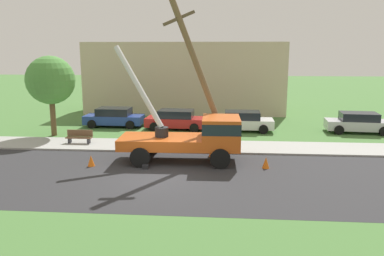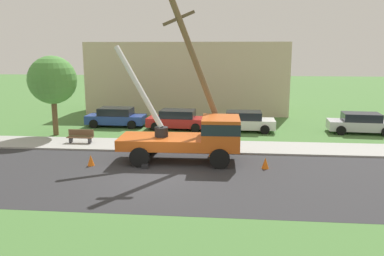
{
  "view_description": "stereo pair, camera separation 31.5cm",
  "coord_description": "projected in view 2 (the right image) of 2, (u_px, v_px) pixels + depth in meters",
  "views": [
    {
      "loc": [
        2.96,
        -17.08,
        5.74
      ],
      "look_at": [
        1.28,
        3.83,
        1.55
      ],
      "focal_mm": 36.73,
      "sensor_mm": 36.0,
      "label": 1
    },
    {
      "loc": [
        3.27,
        -17.05,
        5.74
      ],
      "look_at": [
        1.28,
        3.83,
        1.55
      ],
      "focal_mm": 36.73,
      "sensor_mm": 36.0,
      "label": 2
    }
  ],
  "objects": [
    {
      "name": "leaning_utility_pole",
      "position": [
        201.0,
        77.0,
        20.87
      ],
      "size": [
        3.7,
        2.1,
        8.43
      ],
      "color": "brown",
      "rests_on": "ground"
    },
    {
      "name": "lowrise_building_backdrop",
      "position": [
        188.0,
        77.0,
        36.93
      ],
      "size": [
        18.0,
        6.0,
        6.4
      ],
      "primitive_type": "cube",
      "color": "#C6B293",
      "rests_on": "ground"
    },
    {
      "name": "roadside_tree_near",
      "position": [
        52.0,
        80.0,
        26.17
      ],
      "size": [
        3.21,
        3.21,
        5.37
      ],
      "color": "brown",
      "rests_on": "ground"
    },
    {
      "name": "parked_sedan_silver",
      "position": [
        361.0,
        123.0,
        27.37
      ],
      "size": [
        4.53,
        2.24,
        1.42
      ],
      "color": "#B7B7BF",
      "rests_on": "ground"
    },
    {
      "name": "parked_sedan_red",
      "position": [
        178.0,
        120.0,
        28.73
      ],
      "size": [
        4.5,
        2.19,
        1.42
      ],
      "color": "#B21E1E",
      "rests_on": "ground"
    },
    {
      "name": "ground_plane",
      "position": [
        185.0,
        127.0,
        29.79
      ],
      "size": [
        120.0,
        120.0,
        0.0
      ],
      "primitive_type": "plane",
      "color": "#477538"
    },
    {
      "name": "traffic_cone_ahead",
      "position": [
        265.0,
        163.0,
        19.25
      ],
      "size": [
        0.36,
        0.36,
        0.56
      ],
      "primitive_type": "cone",
      "color": "orange",
      "rests_on": "ground"
    },
    {
      "name": "traffic_cone_behind",
      "position": [
        91.0,
        160.0,
        19.73
      ],
      "size": [
        0.36,
        0.36,
        0.56
      ],
      "primitive_type": "cone",
      "color": "orange",
      "rests_on": "ground"
    },
    {
      "name": "park_bench",
      "position": [
        81.0,
        137.0,
        24.21
      ],
      "size": [
        1.6,
        0.45,
        0.9
      ],
      "color": "brown",
      "rests_on": "ground"
    },
    {
      "name": "traffic_cone_curbside",
      "position": [
        212.0,
        152.0,
        21.39
      ],
      "size": [
        0.36,
        0.36,
        0.56
      ],
      "primitive_type": "cone",
      "color": "orange",
      "rests_on": "ground"
    },
    {
      "name": "utility_truck",
      "position": [
        196.0,
        135.0,
        20.3
      ],
      "size": [
        6.82,
        3.21,
        5.98
      ],
      "color": "#C65119",
      "rests_on": "ground"
    },
    {
      "name": "road_asphalt",
      "position": [
        156.0,
        176.0,
        18.08
      ],
      "size": [
        80.0,
        8.54,
        0.01
      ],
      "primitive_type": "cube",
      "color": "#2B2B2D",
      "rests_on": "ground"
    },
    {
      "name": "parked_sedan_white",
      "position": [
        244.0,
        121.0,
        28.07
      ],
      "size": [
        4.43,
        2.06,
        1.42
      ],
      "color": "silver",
      "rests_on": "ground"
    },
    {
      "name": "sidewalk_strip",
      "position": [
        174.0,
        146.0,
        23.68
      ],
      "size": [
        80.0,
        2.96,
        0.1
      ],
      "primitive_type": "cube",
      "color": "#9E9E99",
      "rests_on": "ground"
    },
    {
      "name": "parked_sedan_blue",
      "position": [
        116.0,
        117.0,
        29.85
      ],
      "size": [
        4.44,
        2.08,
        1.42
      ],
      "color": "#263F99",
      "rests_on": "ground"
    }
  ]
}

